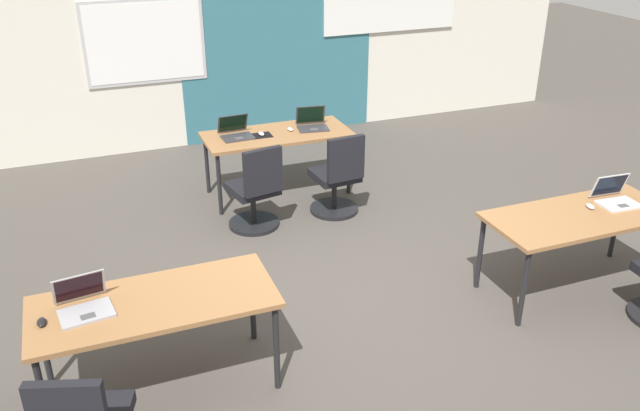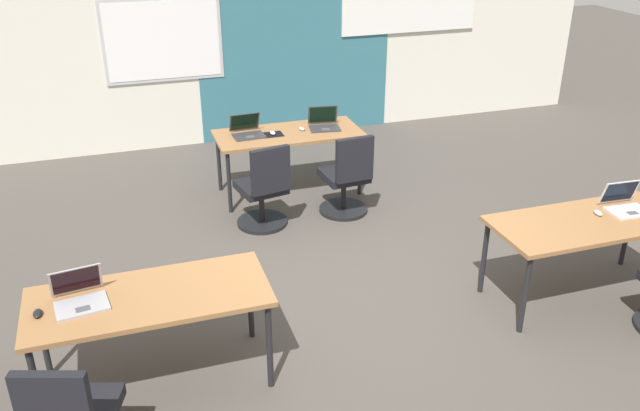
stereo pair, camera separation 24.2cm
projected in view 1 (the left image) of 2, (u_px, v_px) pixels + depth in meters
ground_plane at (357, 292)px, 5.75m from camera, size 24.00×24.00×0.00m
back_wall_assembly at (231, 34)px, 8.66m from camera, size 10.00×0.27×2.80m
desk_near_left at (155, 308)px, 4.39m from camera, size 1.60×0.70×0.72m
desk_near_right at (580, 220)px, 5.52m from camera, size 1.60×0.70×0.72m
desk_far_center at (277, 138)px, 7.30m from camera, size 1.60×0.70×0.72m
laptop_far_right at (312, 124)px, 7.41m from camera, size 0.37×0.34×0.23m
mouse_far_right at (290, 129)px, 7.34m from camera, size 0.07×0.11×0.03m
chair_far_right at (337, 181)px, 6.95m from camera, size 0.52×0.56×0.92m
laptop_near_right_end at (616, 197)px, 5.67m from camera, size 0.35×0.32×0.23m
mouse_near_right_end at (590, 206)px, 5.59m from camera, size 0.07×0.11×0.03m
laptop_near_left_end at (84, 304)px, 4.23m from camera, size 0.37×0.35×0.23m
mouse_near_left_end at (41, 322)px, 4.11m from camera, size 0.06×0.10×0.03m
laptop_far_left at (236, 132)px, 7.15m from camera, size 0.35×0.34×0.22m
mousepad_far_left at (261, 135)px, 7.20m from camera, size 0.22×0.19×0.00m
mouse_far_left at (261, 134)px, 7.19m from camera, size 0.06×0.10×0.03m
chair_far_left at (256, 195)px, 6.65m from camera, size 0.52×0.57×0.92m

